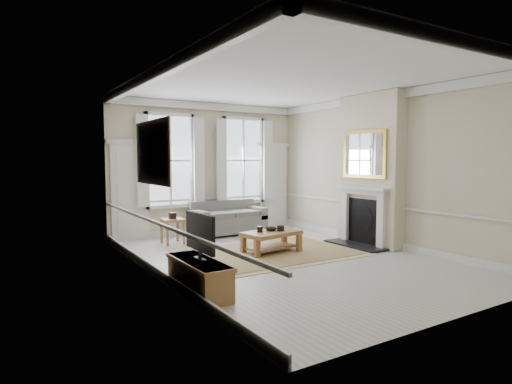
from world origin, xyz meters
TOP-DOWN VIEW (x-y plane):
  - floor at (0.00, 0.00)m, footprint 7.20×7.20m
  - ceiling at (0.00, 0.00)m, footprint 7.20×7.20m
  - back_wall at (0.00, 3.60)m, footprint 5.20×0.00m
  - left_wall at (-2.60, 0.00)m, footprint 0.00×7.20m
  - right_wall at (2.60, 0.00)m, footprint 0.00×7.20m
  - window_left at (-1.05, 3.55)m, footprint 1.26×0.20m
  - window_right at (1.05, 3.55)m, footprint 1.26×0.20m
  - door_left at (-2.05, 3.56)m, footprint 0.90×0.08m
  - door_right at (2.05, 3.56)m, footprint 0.90×0.08m
  - painting at (-2.56, 0.30)m, footprint 0.05×1.66m
  - chimney_breast at (2.43, 0.20)m, footprint 0.35×1.70m
  - hearth at (2.00, 0.20)m, footprint 0.55×1.50m
  - fireplace at (2.20, 0.20)m, footprint 0.21×1.45m
  - mirror at (2.21, 0.20)m, footprint 0.06×1.26m
  - sofa at (0.32, 3.11)m, footprint 1.86×0.90m
  - side_table at (-1.35, 2.63)m, footprint 0.52×0.52m
  - rug at (0.05, 0.65)m, footprint 3.50×2.60m
  - coffee_table at (0.05, 0.65)m, footprint 1.29×0.88m
  - ceramic_pot_a at (-0.20, 0.70)m, footprint 0.12×0.12m
  - ceramic_pot_b at (0.25, 0.60)m, footprint 0.16×0.16m
  - bowl at (0.10, 0.75)m, footprint 0.26×0.26m
  - tv_stand at (-2.34, -1.05)m, footprint 0.44×1.37m
  - tv at (-2.32, -1.05)m, footprint 0.08×0.90m

SIDE VIEW (x-z plane):
  - floor at x=0.00m, z-range 0.00..0.00m
  - rug at x=0.05m, z-range 0.00..0.02m
  - hearth at x=2.00m, z-range 0.00..0.05m
  - tv_stand at x=-2.34m, z-range 0.00..0.49m
  - sofa at x=0.32m, z-range -0.07..0.79m
  - coffee_table at x=0.05m, z-range 0.14..0.59m
  - side_table at x=-1.35m, z-range 0.18..0.76m
  - bowl at x=0.10m, z-range 0.45..0.51m
  - ceramic_pot_b at x=0.25m, z-range 0.45..0.56m
  - ceramic_pot_a at x=-0.20m, z-range 0.45..0.56m
  - fireplace at x=2.20m, z-range 0.07..1.40m
  - tv at x=-2.32m, z-range 0.54..1.22m
  - door_left at x=-2.05m, z-range 0.00..2.30m
  - door_right at x=2.05m, z-range 0.00..2.30m
  - back_wall at x=0.00m, z-range -0.90..4.30m
  - left_wall at x=-2.60m, z-range -1.90..5.30m
  - right_wall at x=2.60m, z-range -1.90..5.30m
  - chimney_breast at x=2.43m, z-range 0.01..3.39m
  - window_left at x=-1.05m, z-range 0.80..3.00m
  - window_right at x=1.05m, z-range 0.80..3.00m
  - painting at x=-2.56m, z-range 1.52..2.58m
  - mirror at x=2.21m, z-range 1.52..2.58m
  - ceiling at x=0.00m, z-range 3.40..3.40m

